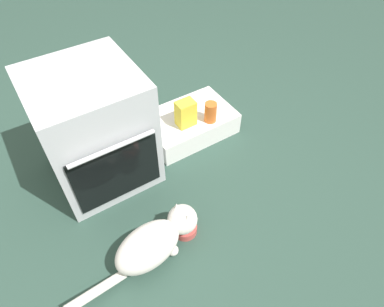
# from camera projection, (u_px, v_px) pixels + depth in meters

# --- Properties ---
(ground) EXTENTS (8.00, 8.00, 0.00)m
(ground) POSITION_uv_depth(u_px,v_px,m) (141.00, 208.00, 1.97)
(ground) COLOR #284238
(oven) EXTENTS (0.57, 0.62, 0.71)m
(oven) POSITION_uv_depth(u_px,v_px,m) (94.00, 130.00, 1.90)
(oven) COLOR #B7BABF
(oven) RESTS_ON ground
(pantry_cabinet) EXTENTS (0.60, 0.40, 0.16)m
(pantry_cabinet) POSITION_uv_depth(u_px,v_px,m) (189.00, 123.00, 2.35)
(pantry_cabinet) COLOR white
(pantry_cabinet) RESTS_ON ground
(food_bowl) EXTENTS (0.13, 0.13, 0.08)m
(food_bowl) POSITION_uv_depth(u_px,v_px,m) (185.00, 228.00, 1.84)
(food_bowl) COLOR #C64C47
(food_bowl) RESTS_ON ground
(cat) EXTENTS (0.76, 0.26, 0.23)m
(cat) POSITION_uv_depth(u_px,v_px,m) (154.00, 242.00, 1.68)
(cat) COLOR silver
(cat) RESTS_ON ground
(sauce_jar) EXTENTS (0.08, 0.08, 0.14)m
(sauce_jar) POSITION_uv_depth(u_px,v_px,m) (211.00, 112.00, 2.20)
(sauce_jar) COLOR #D16023
(sauce_jar) RESTS_ON pantry_cabinet
(snack_bag) EXTENTS (0.12, 0.09, 0.18)m
(snack_bag) POSITION_uv_depth(u_px,v_px,m) (186.00, 113.00, 2.16)
(snack_bag) COLOR yellow
(snack_bag) RESTS_ON pantry_cabinet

